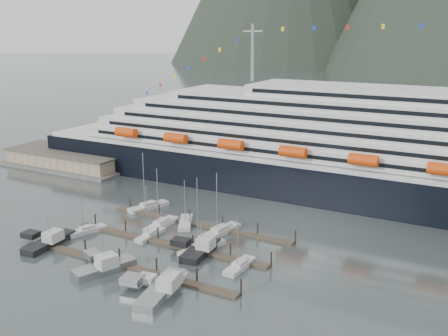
{
  "coord_description": "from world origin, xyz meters",
  "views": [
    {
      "loc": [
        56.06,
        -82.82,
        45.04
      ],
      "look_at": [
        -1.28,
        22.0,
        13.13
      ],
      "focal_mm": 42.0,
      "sensor_mm": 36.0,
      "label": 1
    }
  ],
  "objects_px": {
    "sailboat_a": "(87,231)",
    "sailboat_f": "(186,223)",
    "cruise_ship": "(389,158)",
    "sailboat_e": "(148,207)",
    "sailboat_d": "(202,248)",
    "trawler_e": "(200,249)",
    "sailboat_c": "(161,225)",
    "sailboat_g": "(220,232)",
    "trawler_c": "(160,288)",
    "sailboat_h": "(240,266)",
    "trawler_a": "(48,241)",
    "trawler_d": "(167,285)",
    "trawler_b": "(104,266)",
    "warehouse": "(68,160)",
    "sailboat_b": "(150,235)"
  },
  "relations": [
    {
      "from": "cruise_ship",
      "to": "sailboat_c",
      "type": "xyz_separation_m",
      "value": [
        -42.2,
        -43.77,
        -11.6
      ]
    },
    {
      "from": "sailboat_f",
      "to": "trawler_a",
      "type": "distance_m",
      "value": 31.08
    },
    {
      "from": "sailboat_c",
      "to": "trawler_a",
      "type": "relative_size",
      "value": 1.11
    },
    {
      "from": "sailboat_g",
      "to": "trawler_c",
      "type": "xyz_separation_m",
      "value": [
        4.12,
        -29.01,
        0.51
      ]
    },
    {
      "from": "sailboat_g",
      "to": "warehouse",
      "type": "bearing_deg",
      "value": 79.39
    },
    {
      "from": "cruise_ship",
      "to": "sailboat_g",
      "type": "relative_size",
      "value": 13.9
    },
    {
      "from": "sailboat_h",
      "to": "sailboat_c",
      "type": "bearing_deg",
      "value": 69.59
    },
    {
      "from": "cruise_ship",
      "to": "sailboat_e",
      "type": "relative_size",
      "value": 13.5
    },
    {
      "from": "sailboat_h",
      "to": "trawler_e",
      "type": "xyz_separation_m",
      "value": [
        -10.42,
        2.4,
        0.57
      ]
    },
    {
      "from": "trawler_a",
      "to": "trawler_c",
      "type": "distance_m",
      "value": 33.87
    },
    {
      "from": "sailboat_e",
      "to": "trawler_a",
      "type": "height_order",
      "value": "sailboat_e"
    },
    {
      "from": "sailboat_c",
      "to": "sailboat_h",
      "type": "distance_m",
      "value": 28.38
    },
    {
      "from": "sailboat_c",
      "to": "trawler_e",
      "type": "relative_size",
      "value": 1.2
    },
    {
      "from": "trawler_c",
      "to": "sailboat_c",
      "type": "bearing_deg",
      "value": 24.68
    },
    {
      "from": "trawler_a",
      "to": "trawler_d",
      "type": "distance_m",
      "value": 33.88
    },
    {
      "from": "trawler_b",
      "to": "trawler_c",
      "type": "bearing_deg",
      "value": -75.78
    },
    {
      "from": "sailboat_b",
      "to": "trawler_d",
      "type": "xyz_separation_m",
      "value": [
        17.15,
        -18.33,
        0.45
      ]
    },
    {
      "from": "sailboat_d",
      "to": "trawler_c",
      "type": "relative_size",
      "value": 1.07
    },
    {
      "from": "sailboat_d",
      "to": "sailboat_f",
      "type": "height_order",
      "value": "sailboat_d"
    },
    {
      "from": "cruise_ship",
      "to": "sailboat_e",
      "type": "height_order",
      "value": "cruise_ship"
    },
    {
      "from": "cruise_ship",
      "to": "trawler_c",
      "type": "distance_m",
      "value": 74.74
    },
    {
      "from": "sailboat_c",
      "to": "trawler_e",
      "type": "distance_m",
      "value": 17.93
    },
    {
      "from": "trawler_c",
      "to": "sailboat_h",
      "type": "bearing_deg",
      "value": -37.41
    },
    {
      "from": "cruise_ship",
      "to": "sailboat_f",
      "type": "relative_size",
      "value": 17.78
    },
    {
      "from": "trawler_d",
      "to": "warehouse",
      "type": "bearing_deg",
      "value": 47.81
    },
    {
      "from": "warehouse",
      "to": "sailboat_a",
      "type": "xyz_separation_m",
      "value": [
        47.05,
        -41.97,
        -1.81
      ]
    },
    {
      "from": "trawler_e",
      "to": "trawler_b",
      "type": "bearing_deg",
      "value": 137.66
    },
    {
      "from": "sailboat_c",
      "to": "sailboat_g",
      "type": "bearing_deg",
      "value": -78.87
    },
    {
      "from": "sailboat_b",
      "to": "trawler_b",
      "type": "bearing_deg",
      "value": -173.47
    },
    {
      "from": "trawler_a",
      "to": "sailboat_a",
      "type": "bearing_deg",
      "value": -17.84
    },
    {
      "from": "sailboat_a",
      "to": "sailboat_g",
      "type": "height_order",
      "value": "sailboat_g"
    },
    {
      "from": "sailboat_c",
      "to": "sailboat_d",
      "type": "bearing_deg",
      "value": -114.29
    },
    {
      "from": "sailboat_e",
      "to": "trawler_e",
      "type": "relative_size",
      "value": 1.25
    },
    {
      "from": "sailboat_f",
      "to": "warehouse",
      "type": "bearing_deg",
      "value": 39.33
    },
    {
      "from": "sailboat_b",
      "to": "trawler_a",
      "type": "distance_m",
      "value": 21.73
    },
    {
      "from": "sailboat_a",
      "to": "sailboat_h",
      "type": "height_order",
      "value": "sailboat_a"
    },
    {
      "from": "cruise_ship",
      "to": "trawler_b",
      "type": "height_order",
      "value": "cruise_ship"
    },
    {
      "from": "sailboat_d",
      "to": "sailboat_e",
      "type": "distance_m",
      "value": 29.99
    },
    {
      "from": "trawler_d",
      "to": "cruise_ship",
      "type": "bearing_deg",
      "value": -25.93
    },
    {
      "from": "warehouse",
      "to": "sailboat_g",
      "type": "height_order",
      "value": "sailboat_g"
    },
    {
      "from": "sailboat_e",
      "to": "trawler_c",
      "type": "bearing_deg",
      "value": -122.22
    },
    {
      "from": "trawler_a",
      "to": "warehouse",
      "type": "bearing_deg",
      "value": 36.58
    },
    {
      "from": "sailboat_a",
      "to": "sailboat_f",
      "type": "height_order",
      "value": "sailboat_a"
    },
    {
      "from": "sailboat_e",
      "to": "trawler_c",
      "type": "distance_m",
      "value": 45.25
    },
    {
      "from": "sailboat_b",
      "to": "trawler_e",
      "type": "relative_size",
      "value": 1.01
    },
    {
      "from": "trawler_b",
      "to": "trawler_c",
      "type": "xyz_separation_m",
      "value": [
        14.55,
        -1.84,
        -0.03
      ]
    },
    {
      "from": "sailboat_h",
      "to": "trawler_c",
      "type": "xyz_separation_m",
      "value": [
        -7.81,
        -15.32,
        0.54
      ]
    },
    {
      "from": "sailboat_c",
      "to": "trawler_d",
      "type": "bearing_deg",
      "value": -142.89
    },
    {
      "from": "trawler_e",
      "to": "sailboat_c",
      "type": "bearing_deg",
      "value": 56.33
    },
    {
      "from": "warehouse",
      "to": "trawler_d",
      "type": "xyz_separation_m",
      "value": [
        78.47,
        -55.47,
        -1.39
      ]
    }
  ]
}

